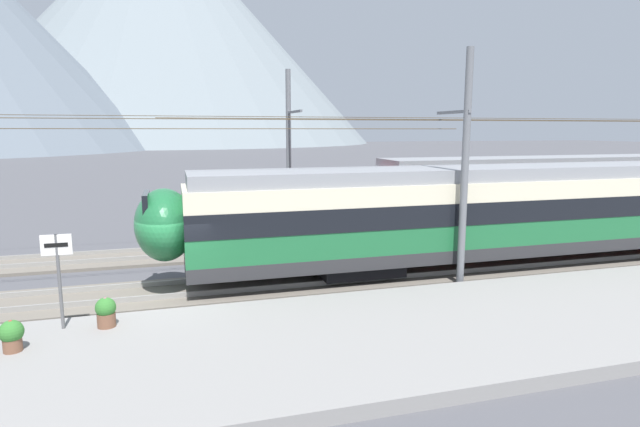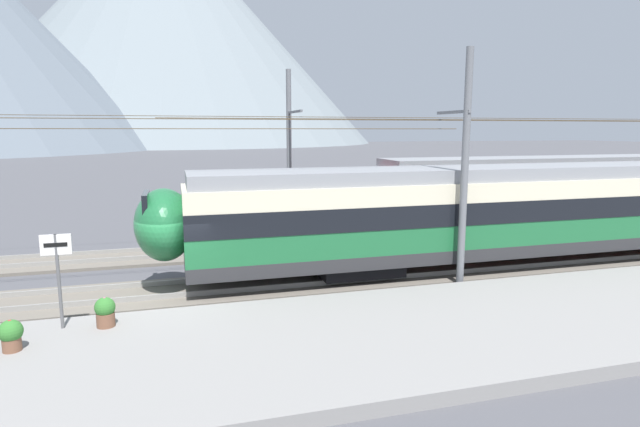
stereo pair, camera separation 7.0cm
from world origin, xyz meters
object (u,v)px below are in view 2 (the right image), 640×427
(potted_plant_platform_edge, at_px, (11,334))
(catenary_mast_far_side, at_px, (290,151))
(platform_sign, at_px, (57,260))
(train_far_track, at_px, (602,187))
(potted_plant_by_shelter, at_px, (105,311))
(catenary_mast_mid, at_px, (463,166))
(train_near_platform, at_px, (569,206))

(potted_plant_platform_edge, bearing_deg, catenary_mast_far_side, 52.27)
(platform_sign, xyz_separation_m, potted_plant_platform_edge, (-0.81, -1.14, -1.33))
(train_far_track, height_order, potted_plant_by_shelter, train_far_track)
(potted_plant_platform_edge, xyz_separation_m, potted_plant_by_shelter, (1.83, 0.96, 0.01))
(catenary_mast_mid, height_order, platform_sign, catenary_mast_mid)
(platform_sign, relative_size, potted_plant_by_shelter, 3.16)
(catenary_mast_mid, bearing_deg, potted_plant_by_shelter, -171.89)
(catenary_mast_mid, distance_m, potted_plant_by_shelter, 11.40)
(train_near_platform, distance_m, catenary_mast_mid, 6.24)
(catenary_mast_mid, xyz_separation_m, catenary_mast_far_side, (-3.74, 8.99, 0.14))
(catenary_mast_mid, bearing_deg, platform_sign, -173.41)
(train_near_platform, height_order, train_far_track, same)
(train_far_track, relative_size, potted_plant_by_shelter, 36.32)
(train_near_platform, relative_size, platform_sign, 13.43)
(catenary_mast_mid, xyz_separation_m, platform_sign, (-11.82, -1.37, -1.97))
(catenary_mast_far_side, distance_m, potted_plant_platform_edge, 14.94)
(train_far_track, xyz_separation_m, platform_sign, (-24.26, -8.17, -0.17))
(catenary_mast_mid, bearing_deg, train_near_platform, 15.55)
(train_near_platform, distance_m, platform_sign, 17.83)
(platform_sign, bearing_deg, potted_plant_by_shelter, -9.65)
(train_near_platform, distance_m, potted_plant_by_shelter, 16.92)
(catenary_mast_mid, relative_size, catenary_mast_far_side, 1.00)
(train_far_track, relative_size, catenary_mast_mid, 0.62)
(catenary_mast_far_side, bearing_deg, train_far_track, -7.72)
(catenary_mast_far_side, relative_size, platform_sign, 18.65)
(train_far_track, xyz_separation_m, potted_plant_by_shelter, (-23.24, -8.34, -1.50))
(potted_plant_platform_edge, bearing_deg, catenary_mast_mid, 11.21)
(train_near_platform, height_order, catenary_mast_mid, catenary_mast_mid)
(potted_plant_platform_edge, distance_m, potted_plant_by_shelter, 2.07)
(catenary_mast_far_side, xyz_separation_m, platform_sign, (-8.09, -10.36, -2.11))
(train_far_track, xyz_separation_m, potted_plant_platform_edge, (-25.07, -9.30, -1.50))
(train_far_track, bearing_deg, potted_plant_platform_edge, -159.64)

